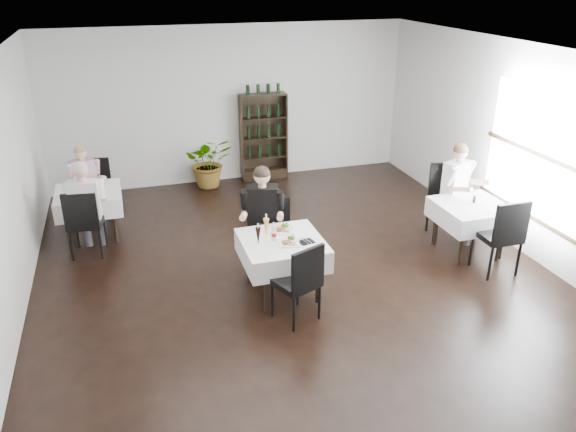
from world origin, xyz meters
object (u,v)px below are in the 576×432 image
at_px(wine_shelf, 264,138).
at_px(potted_tree, 209,162).
at_px(main_table, 282,250).
at_px(diner_main, 262,213).

xyz_separation_m(wine_shelf, potted_tree, (-1.13, -0.11, -0.35)).
distance_m(main_table, potted_tree, 4.21).
bearing_deg(potted_tree, diner_main, -87.72).
relative_size(wine_shelf, potted_tree, 1.76).
bearing_deg(diner_main, main_table, -82.08).
relative_size(main_table, diner_main, 0.67).
bearing_deg(potted_tree, wine_shelf, 5.77).
relative_size(main_table, potted_tree, 1.04).
xyz_separation_m(wine_shelf, diner_main, (-0.99, -3.68, 0.04)).
relative_size(potted_tree, diner_main, 0.65).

